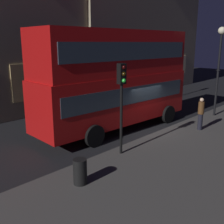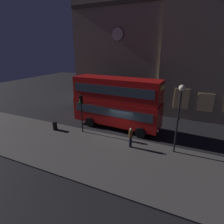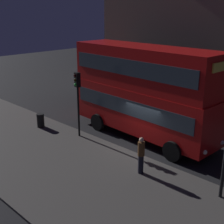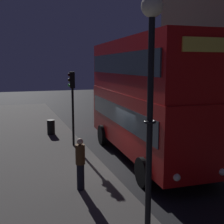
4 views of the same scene
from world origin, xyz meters
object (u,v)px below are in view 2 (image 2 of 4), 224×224
Objects in this scene: double_decker_bus at (116,101)px; litter_bin at (55,126)px; street_lamp at (180,106)px; traffic_light_near_kerb at (81,106)px; pedestrian at (131,137)px.

double_decker_bus is 7.16m from litter_bin.
street_lamp reaches higher than double_decker_bus.
traffic_light_near_kerb is at bearing 178.99° from street_lamp.
double_decker_bus is 5.19m from pedestrian.
traffic_light_near_kerb is at bearing 14.45° from litter_bin.
traffic_light_near_kerb reaches higher than litter_bin.
street_lamp is 6.33× the size of litter_bin.
pedestrian is (5.61, -0.92, -1.89)m from traffic_light_near_kerb.
litter_bin is at bearing -177.16° from street_lamp.
double_decker_bus is 2.52× the size of traffic_light_near_kerb.
pedestrian is 2.01× the size of litter_bin.
street_lamp is 4.86m from pedestrian.
traffic_light_near_kerb is 0.69× the size of street_lamp.
litter_bin is at bearing -144.32° from double_decker_bus.
traffic_light_near_kerb is 2.16× the size of pedestrian.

